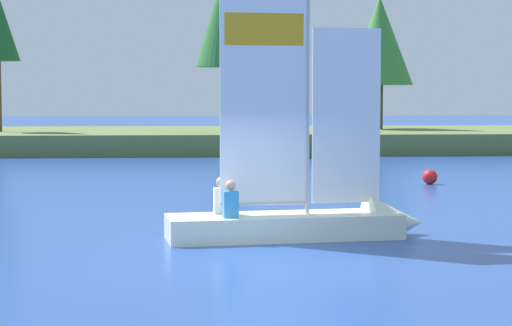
{
  "coord_description": "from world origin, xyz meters",
  "views": [
    {
      "loc": [
        -1.11,
        -15.47,
        2.83
      ],
      "look_at": [
        0.31,
        5.97,
        1.2
      ],
      "focal_mm": 64.91,
      "sensor_mm": 36.0,
      "label": 1
    }
  ],
  "objects_px": {
    "sailboat": "(319,211)",
    "channel_buoy": "(430,177)",
    "shoreline_tree_centre": "(225,18)",
    "shoreline_tree_midright": "(379,41)"
  },
  "relations": [
    {
      "from": "shoreline_tree_centre",
      "to": "channel_buoy",
      "type": "relative_size",
      "value": 16.22
    },
    {
      "from": "sailboat",
      "to": "channel_buoy",
      "type": "height_order",
      "value": "sailboat"
    },
    {
      "from": "shoreline_tree_midright",
      "to": "channel_buoy",
      "type": "bearing_deg",
      "value": -96.65
    },
    {
      "from": "shoreline_tree_centre",
      "to": "shoreline_tree_midright",
      "type": "bearing_deg",
      "value": 30.1
    },
    {
      "from": "sailboat",
      "to": "shoreline_tree_centre",
      "type": "bearing_deg",
      "value": 84.86
    },
    {
      "from": "sailboat",
      "to": "channel_buoy",
      "type": "distance_m",
      "value": 11.37
    },
    {
      "from": "shoreline_tree_centre",
      "to": "channel_buoy",
      "type": "bearing_deg",
      "value": -67.97
    },
    {
      "from": "shoreline_tree_midright",
      "to": "channel_buoy",
      "type": "height_order",
      "value": "shoreline_tree_midright"
    },
    {
      "from": "shoreline_tree_centre",
      "to": "sailboat",
      "type": "relative_size",
      "value": 1.18
    },
    {
      "from": "shoreline_tree_centre",
      "to": "sailboat",
      "type": "height_order",
      "value": "shoreline_tree_centre"
    }
  ]
}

